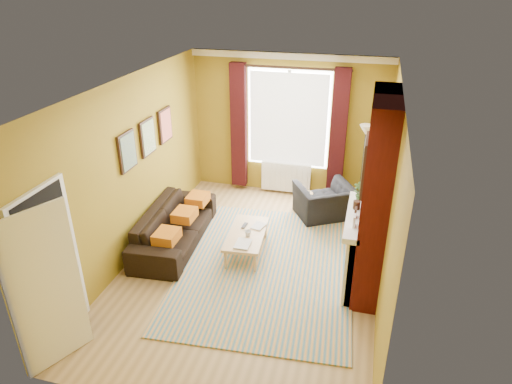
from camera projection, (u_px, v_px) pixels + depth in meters
ground at (252, 265)px, 7.13m from camera, size 5.50×5.50×0.00m
room_walls at (298, 182)px, 6.62m from camera, size 3.82×5.54×2.83m
striped_rug at (267, 267)px, 7.07m from camera, size 2.84×3.76×0.02m
sofa at (175, 226)px, 7.59m from camera, size 0.99×2.21×0.63m
armchair at (324, 202)px, 8.38m from camera, size 1.27×1.23×0.63m
coffee_table at (247, 235)px, 7.29m from camera, size 0.66×1.18×0.38m
wicker_stool at (304, 202)px, 8.63m from camera, size 0.34×0.34×0.38m
floor_lamp at (365, 144)px, 8.19m from camera, size 0.33×0.33×1.69m
book_a at (236, 243)px, 6.97m from camera, size 0.23×0.31×0.03m
book_b at (254, 225)px, 7.48m from camera, size 0.24×0.29×0.02m
mug at (248, 233)px, 7.16m from camera, size 0.11×0.11×0.10m
tv_remote at (244, 226)px, 7.45m from camera, size 0.07×0.18×0.02m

